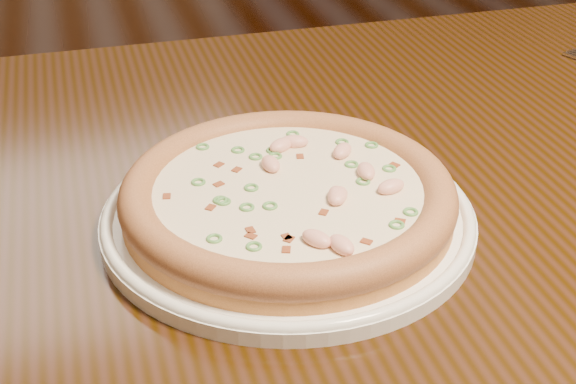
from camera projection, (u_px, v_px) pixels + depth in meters
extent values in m
plane|color=black|center=(114.00, 289.00, 1.79)|extent=(9.00, 9.00, 0.00)
cube|color=black|center=(400.00, 194.00, 0.73)|extent=(1.20, 0.80, 0.04)
cylinder|color=white|center=(288.00, 218.00, 0.65)|extent=(0.30, 0.30, 0.01)
torus|color=white|center=(288.00, 211.00, 0.64)|extent=(0.30, 0.30, 0.01)
cylinder|color=#C48247|center=(288.00, 202.00, 0.64)|extent=(0.26, 0.26, 0.02)
torus|color=#B66F42|center=(288.00, 192.00, 0.63)|extent=(0.27, 0.27, 0.03)
cylinder|color=beige|center=(288.00, 189.00, 0.63)|extent=(0.21, 0.21, 0.00)
ellipsoid|color=#F2B29E|center=(337.00, 195.00, 0.61)|extent=(0.02, 0.03, 0.01)
ellipsoid|color=#F2B29E|center=(342.00, 151.00, 0.67)|extent=(0.03, 0.03, 0.01)
ellipsoid|color=#F2B29E|center=(366.00, 171.00, 0.64)|extent=(0.02, 0.03, 0.01)
ellipsoid|color=#F2B29E|center=(271.00, 164.00, 0.66)|extent=(0.02, 0.02, 0.01)
ellipsoid|color=#F2B29E|center=(281.00, 145.00, 0.68)|extent=(0.03, 0.02, 0.01)
ellipsoid|color=#F2B29E|center=(391.00, 187.00, 0.62)|extent=(0.03, 0.02, 0.01)
ellipsoid|color=#F2B29E|center=(294.00, 142.00, 0.69)|extent=(0.03, 0.02, 0.01)
ellipsoid|color=#F2B29E|center=(317.00, 239.00, 0.56)|extent=(0.03, 0.03, 0.01)
ellipsoid|color=#F2B29E|center=(338.00, 196.00, 0.61)|extent=(0.03, 0.03, 0.01)
ellipsoid|color=#F2B29E|center=(342.00, 245.00, 0.55)|extent=(0.02, 0.03, 0.01)
cube|color=maroon|center=(286.00, 251.00, 0.56)|extent=(0.01, 0.01, 0.00)
cube|color=maroon|center=(237.00, 171.00, 0.65)|extent=(0.01, 0.01, 0.00)
cube|color=maroon|center=(300.00, 157.00, 0.67)|extent=(0.01, 0.01, 0.00)
cube|color=maroon|center=(211.00, 208.00, 0.60)|extent=(0.01, 0.01, 0.00)
cube|color=maroon|center=(219.00, 166.00, 0.66)|extent=(0.01, 0.01, 0.00)
cube|color=maroon|center=(289.00, 240.00, 0.57)|extent=(0.01, 0.01, 0.00)
cube|color=maroon|center=(287.00, 238.00, 0.57)|extent=(0.01, 0.01, 0.00)
cube|color=maroon|center=(251.00, 237.00, 0.57)|extent=(0.01, 0.01, 0.00)
cube|color=maroon|center=(400.00, 222.00, 0.59)|extent=(0.01, 0.01, 0.00)
cube|color=maroon|center=(250.00, 231.00, 0.58)|extent=(0.01, 0.01, 0.00)
cube|color=maroon|center=(366.00, 243.00, 0.56)|extent=(0.01, 0.01, 0.00)
cube|color=maroon|center=(324.00, 213.00, 0.60)|extent=(0.01, 0.01, 0.00)
cube|color=maroon|center=(219.00, 185.00, 0.63)|extent=(0.01, 0.01, 0.00)
cube|color=maroon|center=(394.00, 166.00, 0.66)|extent=(0.01, 0.01, 0.00)
cube|color=maroon|center=(167.00, 197.00, 0.62)|extent=(0.01, 0.01, 0.00)
torus|color=#4E8C44|center=(251.00, 188.00, 0.63)|extent=(0.02, 0.02, 0.00)
torus|color=#4E8C44|center=(223.00, 202.00, 0.61)|extent=(0.01, 0.01, 0.00)
torus|color=#4E8C44|center=(293.00, 134.00, 0.71)|extent=(0.02, 0.02, 0.00)
torus|color=#4E8C44|center=(203.00, 147.00, 0.69)|extent=(0.02, 0.02, 0.00)
torus|color=#4E8C44|center=(351.00, 164.00, 0.66)|extent=(0.02, 0.02, 0.00)
torus|color=#4E8C44|center=(270.00, 206.00, 0.60)|extent=(0.01, 0.01, 0.00)
torus|color=#4E8C44|center=(214.00, 239.00, 0.57)|extent=(0.01, 0.01, 0.00)
torus|color=#4E8C44|center=(254.00, 247.00, 0.56)|extent=(0.02, 0.02, 0.00)
torus|color=#4E8C44|center=(397.00, 225.00, 0.58)|extent=(0.01, 0.01, 0.00)
torus|color=#4E8C44|center=(256.00, 157.00, 0.67)|extent=(0.02, 0.02, 0.00)
torus|color=#4E8C44|center=(389.00, 169.00, 0.65)|extent=(0.02, 0.02, 0.00)
torus|color=#4E8C44|center=(275.00, 156.00, 0.67)|extent=(0.01, 0.01, 0.00)
torus|color=#4E8C44|center=(238.00, 150.00, 0.68)|extent=(0.02, 0.02, 0.00)
torus|color=#4E8C44|center=(363.00, 182.00, 0.64)|extent=(0.01, 0.01, 0.00)
torus|color=#4E8C44|center=(342.00, 142.00, 0.70)|extent=(0.02, 0.02, 0.00)
torus|color=#4E8C44|center=(198.00, 182.00, 0.64)|extent=(0.02, 0.02, 0.00)
torus|color=#4E8C44|center=(273.00, 150.00, 0.68)|extent=(0.02, 0.02, 0.00)
torus|color=#4E8C44|center=(371.00, 145.00, 0.69)|extent=(0.01, 0.01, 0.00)
torus|color=#4E8C44|center=(220.00, 200.00, 0.61)|extent=(0.02, 0.02, 0.00)
torus|color=#4E8C44|center=(411.00, 212.00, 0.60)|extent=(0.02, 0.02, 0.00)
torus|color=#4E8C44|center=(247.00, 207.00, 0.60)|extent=(0.02, 0.02, 0.00)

